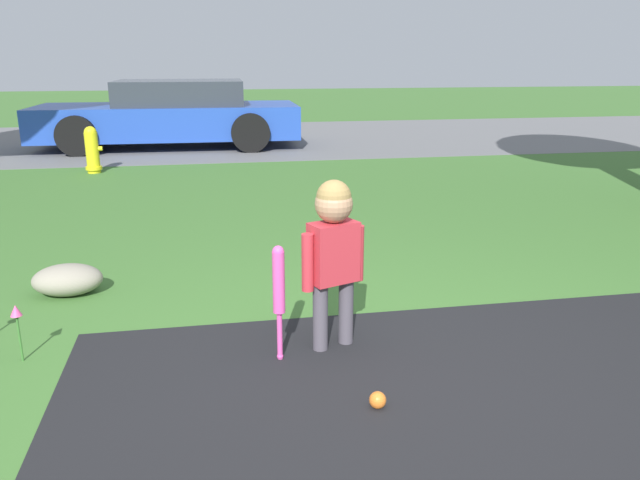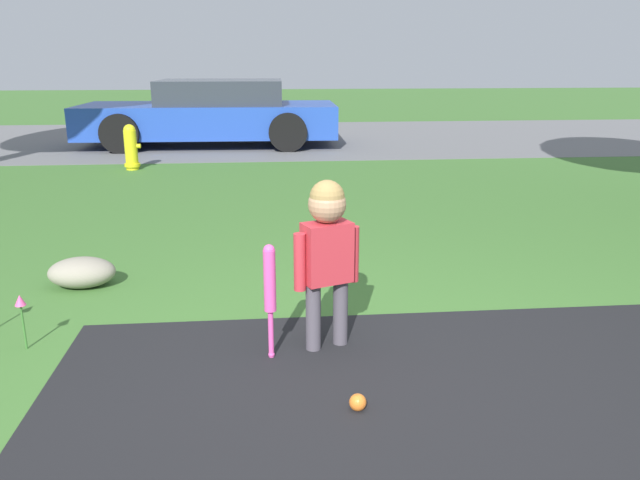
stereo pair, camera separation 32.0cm
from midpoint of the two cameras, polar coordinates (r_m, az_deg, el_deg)
ground_plane at (r=3.07m, az=6.41°, el=-14.42°), size 60.00×60.00×0.00m
street_strip at (r=12.76m, az=-2.79°, el=9.32°), size 40.00×6.00×0.01m
child at (r=3.34m, az=3.39°, el=-0.17°), size 0.37×0.23×0.95m
baseball_bat at (r=3.27m, az=-1.82°, el=-4.23°), size 0.06×0.06×0.64m
sports_ball at (r=2.98m, az=6.66°, el=-14.59°), size 0.08×0.08×0.08m
fire_hydrant at (r=9.40m, az=-15.97°, el=8.12°), size 0.25×0.22×0.65m
parked_car at (r=11.75m, az=-9.06°, el=11.32°), size 4.62×2.10×1.17m
edging_rock at (r=4.66m, az=-19.13°, el=-2.84°), size 0.46×0.32×0.21m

